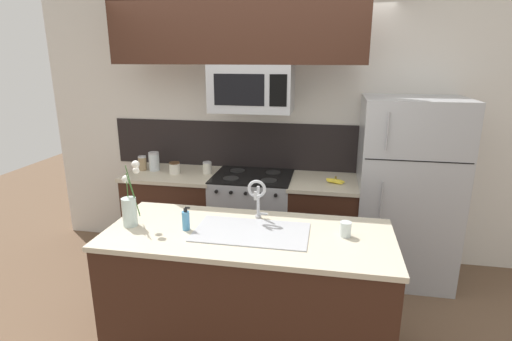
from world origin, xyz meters
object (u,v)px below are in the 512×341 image
object	(u,v)px
storage_jar_squat	(207,168)
dish_soap_bottle	(186,220)
storage_jar_medium	(154,161)
spare_glass	(346,229)
sink_faucet	(257,194)
microwave	(252,88)
storage_jar_tall	(142,163)
storage_jar_short	(175,168)
banana_bunch	(335,181)
flower_vase	(130,208)
refrigerator	(406,191)
stove_range	(253,219)

from	to	relation	value
storage_jar_squat	dish_soap_bottle	world-z (taller)	dish_soap_bottle
storage_jar_medium	spare_glass	world-z (taller)	storage_jar_medium
sink_faucet	microwave	bearing A→B (deg)	103.25
microwave	storage_jar_medium	size ratio (longest dim) A/B	3.92
storage_jar_tall	storage_jar_short	distance (m)	0.38
storage_jar_tall	storage_jar_squat	size ratio (longest dim) A/B	1.24
microwave	storage_jar_short	bearing A→B (deg)	-179.17
banana_bunch	spare_glass	distance (m)	1.13
storage_jar_medium	storage_jar_short	distance (m)	0.26
sink_faucet	flower_vase	bearing A→B (deg)	-163.63
refrigerator	storage_jar_squat	size ratio (longest dim) A/B	14.34
storage_jar_tall	storage_jar_medium	xyz separation A→B (m)	(0.12, 0.01, 0.02)
refrigerator	storage_jar_medium	xyz separation A→B (m)	(-2.47, 0.02, 0.15)
storage_jar_medium	storage_jar_short	world-z (taller)	storage_jar_medium
storage_jar_squat	stove_range	bearing A→B (deg)	-4.06
storage_jar_short	sink_faucet	distance (m)	1.44
microwave	sink_faucet	world-z (taller)	microwave
storage_jar_short	spare_glass	bearing A→B (deg)	-35.31
storage_jar_short	storage_jar_squat	size ratio (longest dim) A/B	0.97
microwave	storage_jar_medium	distance (m)	1.28
refrigerator	storage_jar_squat	bearing A→B (deg)	179.60
banana_bunch	sink_faucet	bearing A→B (deg)	-119.43
stove_range	flower_vase	distance (m)	1.53
spare_glass	storage_jar_tall	bearing A→B (deg)	148.75
stove_range	storage_jar_short	distance (m)	0.94
storage_jar_squat	sink_faucet	xyz separation A→B (m)	(0.71, -1.07, 0.14)
storage_jar_squat	banana_bunch	world-z (taller)	storage_jar_squat
storage_jar_tall	storage_jar_squat	distance (m)	0.69
stove_range	refrigerator	bearing A→B (deg)	0.80
storage_jar_medium	sink_faucet	size ratio (longest dim) A/B	0.62
microwave	stove_range	bearing A→B (deg)	90.16
stove_range	storage_jar_short	world-z (taller)	storage_jar_short
refrigerator	storage_jar_short	distance (m)	2.22
storage_jar_squat	microwave	bearing A→B (deg)	-6.61
sink_faucet	spare_glass	distance (m)	0.65
sink_faucet	storage_jar_short	bearing A→B (deg)	135.55
microwave	storage_jar_squat	world-z (taller)	microwave
microwave	banana_bunch	distance (m)	1.14
microwave	spare_glass	world-z (taller)	microwave
sink_faucet	storage_jar_tall	bearing A→B (deg)	142.68
stove_range	storage_jar_tall	size ratio (longest dim) A/B	6.34
storage_jar_tall	dish_soap_bottle	world-z (taller)	dish_soap_bottle
stove_range	banana_bunch	xyz separation A→B (m)	(0.79, -0.06, 0.47)
storage_jar_squat	flower_vase	world-z (taller)	flower_vase
banana_bunch	refrigerator	bearing A→B (deg)	7.10
storage_jar_short	flower_vase	world-z (taller)	flower_vase
dish_soap_bottle	spare_glass	world-z (taller)	dish_soap_bottle
microwave	storage_jar_medium	xyz separation A→B (m)	(-1.04, 0.06, -0.75)
stove_range	storage_jar_medium	size ratio (longest dim) A/B	4.90
spare_glass	microwave	bearing A→B (deg)	126.02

